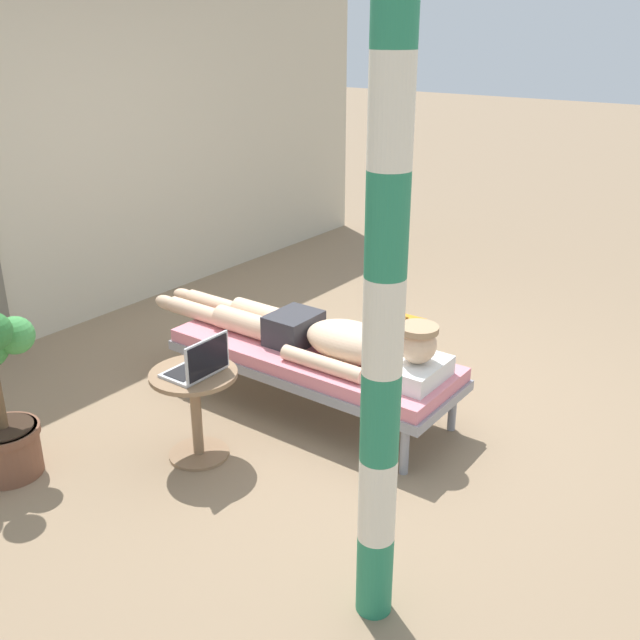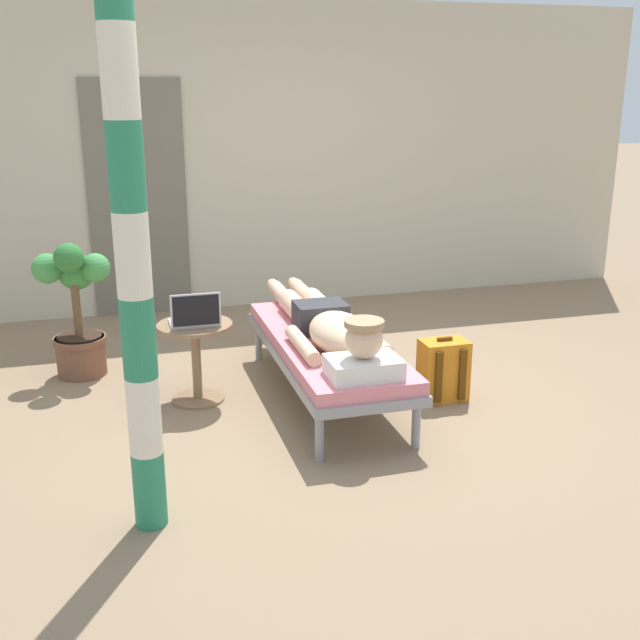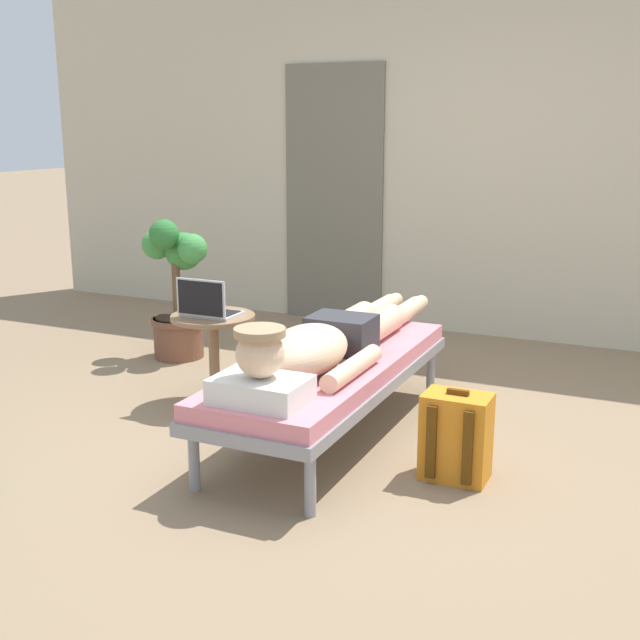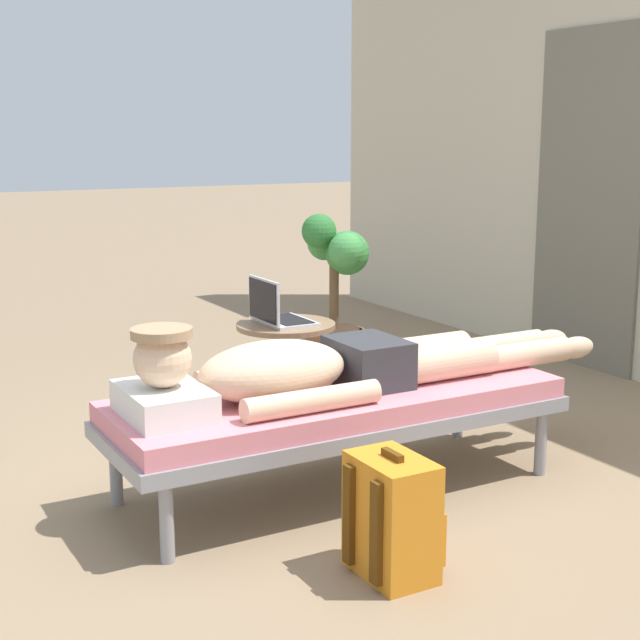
% 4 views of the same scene
% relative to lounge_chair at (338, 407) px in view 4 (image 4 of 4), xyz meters
% --- Properties ---
extents(ground_plane, '(40.00, 40.00, 0.00)m').
position_rel_lounge_chair_xyz_m(ground_plane, '(0.14, -0.15, -0.35)').
color(ground_plane, '#8C7256').
extents(house_door_panel, '(0.84, 0.03, 2.04)m').
position_rel_lounge_chair_xyz_m(house_door_panel, '(-1.02, 2.35, 0.67)').
color(house_door_panel, '#6D6759').
rests_on(house_door_panel, ground).
extents(lounge_chair, '(0.67, 1.87, 0.42)m').
position_rel_lounge_chair_xyz_m(lounge_chair, '(0.00, 0.00, 0.00)').
color(lounge_chair, gray).
rests_on(lounge_chair, ground).
extents(person_reclining, '(0.53, 2.17, 0.33)m').
position_rel_lounge_chair_xyz_m(person_reclining, '(0.00, -0.06, 0.17)').
color(person_reclining, white).
rests_on(person_reclining, lounge_chair).
extents(side_table, '(0.48, 0.48, 0.52)m').
position_rel_lounge_chair_xyz_m(side_table, '(-0.82, 0.19, 0.01)').
color(side_table, '#8C6B4C').
rests_on(side_table, ground).
extents(laptop, '(0.31, 0.24, 0.23)m').
position_rel_lounge_chair_xyz_m(laptop, '(-0.82, 0.14, 0.24)').
color(laptop, silver).
rests_on(laptop, side_table).
extents(backpack, '(0.30, 0.26, 0.42)m').
position_rel_lounge_chair_xyz_m(backpack, '(0.73, -0.22, -0.15)').
color(backpack, orange).
rests_on(backpack, ground).
extents(potted_plant, '(0.52, 0.40, 0.97)m').
position_rel_lounge_chair_xyz_m(potted_plant, '(-1.55, 0.90, 0.14)').
color(potted_plant, brown).
rests_on(potted_plant, ground).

